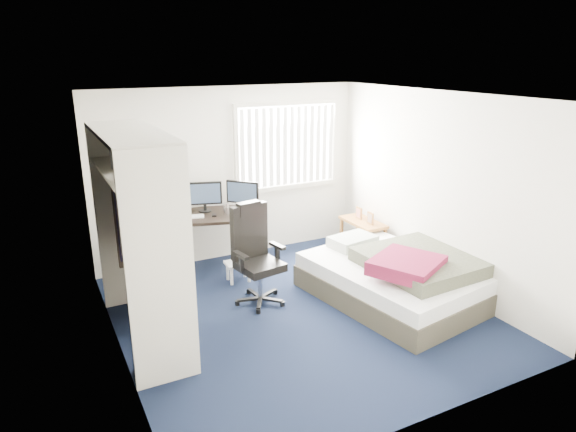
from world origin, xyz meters
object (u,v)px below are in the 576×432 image
(office_chair, at_px, (256,265))
(desk, at_px, (202,213))
(nightstand, at_px, (363,225))
(bed, at_px, (397,277))

(office_chair, bearing_deg, desk, 103.03)
(nightstand, bearing_deg, office_chair, -161.82)
(nightstand, bearing_deg, bed, -108.65)
(desk, bearing_deg, office_chair, -76.97)
(nightstand, height_order, bed, nightstand)
(desk, relative_size, bed, 0.79)
(desk, height_order, nightstand, desk)
(bed, bearing_deg, nightstand, 71.35)
(office_chair, distance_m, bed, 1.75)
(office_chair, xyz_separation_m, nightstand, (2.05, 0.67, -0.01))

